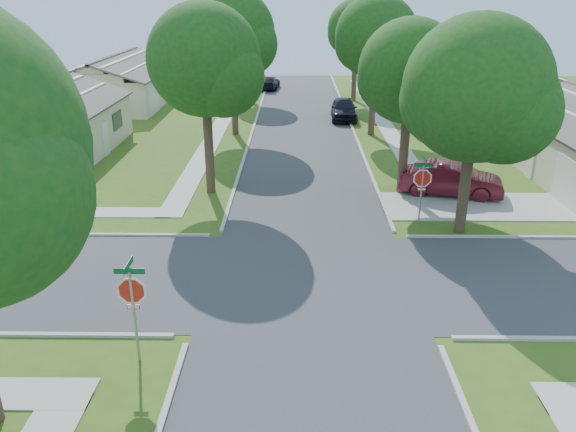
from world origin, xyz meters
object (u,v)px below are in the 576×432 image
at_px(tree_w_mid, 233,37).
at_px(tree_w_far, 249,37).
at_px(stop_sign_sw, 132,295).
at_px(car_driveway, 451,179).
at_px(tree_ne_corner, 477,96).
at_px(car_curb_east, 344,109).
at_px(stop_sign_ne, 422,181).
at_px(tree_e_near, 411,76).
at_px(house_ne_far, 499,93).
at_px(car_curb_west, 269,83).
at_px(tree_e_far, 357,31).
at_px(house_nw_far, 118,87).
at_px(house_nw_near, 33,133).
at_px(tree_w_near, 206,65).
at_px(tree_e_mid, 377,41).

height_order(tree_w_mid, tree_w_far, tree_w_mid).
relative_size(stop_sign_sw, car_driveway, 0.61).
relative_size(tree_ne_corner, car_curb_east, 1.80).
height_order(stop_sign_ne, tree_e_near, tree_e_near).
bearing_deg(house_ne_far, car_curb_west, 149.67).
bearing_deg(tree_e_far, stop_sign_sw, -103.73).
bearing_deg(car_driveway, tree_ne_corner, -174.67).
distance_m(stop_sign_ne, car_curb_west, 36.42).
relative_size(tree_w_mid, house_nw_far, 0.70).
bearing_deg(house_nw_far, tree_w_mid, -44.07).
relative_size(tree_e_near, tree_ne_corner, 0.96).
bearing_deg(house_nw_near, tree_w_mid, 27.90).
bearing_deg(tree_e_far, tree_w_near, -110.60).
bearing_deg(car_curb_west, stop_sign_sw, 93.37).
height_order(tree_e_mid, tree_w_far, tree_e_mid).
height_order(tree_w_near, car_driveway, tree_w_near).
bearing_deg(tree_w_far, tree_e_far, 0.00).
bearing_deg(car_curb_east, tree_ne_corner, -79.70).
relative_size(tree_w_far, house_ne_far, 0.59).
relative_size(house_nw_near, car_curb_east, 2.83).
bearing_deg(tree_w_far, stop_sign_ne, -72.30).
bearing_deg(tree_w_mid, house_ne_far, 21.17).
distance_m(house_nw_far, car_driveway, 32.75).
relative_size(stop_sign_sw, house_nw_near, 0.22).
height_order(house_nw_near, car_curb_west, house_nw_near).
bearing_deg(car_curb_west, tree_w_mid, 91.00).
xyz_separation_m(stop_sign_ne, tree_e_mid, (0.06, 16.31, 4.22)).
height_order(tree_w_mid, house_ne_far, tree_w_mid).
distance_m(stop_sign_ne, car_curb_east, 21.38).
bearing_deg(tree_w_near, tree_ne_corner, -23.56).
bearing_deg(tree_w_near, house_nw_near, 152.17).
relative_size(tree_e_mid, tree_e_far, 1.06).
height_order(car_driveway, car_curb_east, car_curb_east).
bearing_deg(tree_w_far, tree_e_near, -69.39).
bearing_deg(car_curb_west, house_nw_far, 38.04).
bearing_deg(stop_sign_sw, tree_ne_corner, 38.84).
xyz_separation_m(tree_w_near, car_curb_west, (1.44, 31.22, -5.49)).
bearing_deg(car_driveway, tree_e_far, 18.82).
xyz_separation_m(stop_sign_ne, house_nw_near, (-20.69, 10.30, -0.51)).
xyz_separation_m(tree_e_mid, car_driveway, (2.26, -12.31, -5.45)).
height_order(tree_e_mid, car_curb_east, tree_e_mid).
distance_m(house_ne_far, car_driveway, 22.20).
bearing_deg(car_curb_east, tree_e_mid, -70.61).
bearing_deg(stop_sign_ne, tree_w_mid, 119.80).
distance_m(stop_sign_sw, house_ne_far, 39.55).
height_order(tree_e_far, tree_w_mid, tree_w_mid).
height_order(car_curb_east, car_curb_west, car_curb_east).
distance_m(tree_e_mid, house_nw_far, 23.95).
distance_m(tree_e_far, house_ne_far, 13.09).
bearing_deg(car_curb_west, car_driveway, 113.25).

